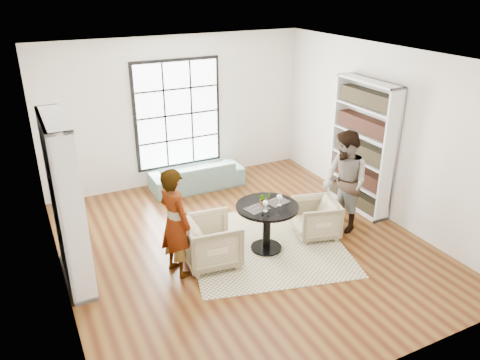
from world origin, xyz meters
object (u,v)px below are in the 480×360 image
pedestal_table (267,218)px  armchair_right (316,218)px  armchair_left (212,241)px  person_left (175,223)px  wine_glass_right (280,197)px  flower_centerpiece (264,199)px  wine_glass_left (265,203)px  person_right (345,182)px  sofa (197,175)px

pedestal_table → armchair_right: size_ratio=1.39×
armchair_left → person_left: (-0.55, 0.00, 0.46)m
armchair_left → wine_glass_right: wine_glass_right is taller
armchair_right → flower_centerpiece: (-0.99, 0.03, 0.56)m
pedestal_table → wine_glass_left: size_ratio=5.34×
pedestal_table → flower_centerpiece: (-0.03, 0.05, 0.32)m
person_right → wine_glass_right: person_right is taller
person_left → wine_glass_right: person_left is taller
person_left → flower_centerpiece: 1.45m
person_left → flower_centerpiece: person_left is taller
sofa → person_right: size_ratio=1.08×
armchair_left → flower_centerpiece: flower_centerpiece is taller
person_left → wine_glass_right: (1.65, -0.12, 0.09)m
sofa → wine_glass_left: 2.94m
armchair_right → wine_glass_left: (-1.07, -0.17, 0.59)m
armchair_right → wine_glass_right: (-0.78, -0.10, 0.59)m
pedestal_table → person_right: (1.50, 0.02, 0.31)m
flower_centerpiece → person_right: bearing=-0.9°
flower_centerpiece → armchair_left: bearing=-179.6°
person_left → person_right: 2.98m
pedestal_table → person_right: 1.53m
sofa → person_left: (-1.37, -2.68, 0.55)m
wine_glass_right → flower_centerpiece: bearing=149.3°
person_right → wine_glass_left: bearing=-79.7°
armchair_left → wine_glass_left: bearing=-97.0°
armchair_left → armchair_right: size_ratio=1.15×
sofa → wine_glass_left: bearing=90.5°
armchair_right → person_right: 0.78m
person_left → wine_glass_right: 1.66m
armchair_left → wine_glass_left: 0.99m
person_left → wine_glass_right: size_ratio=8.78×
armchair_right → person_right: size_ratio=0.40×
person_right → armchair_right: bearing=-85.8°
armchair_left → wine_glass_left: (0.81, -0.19, 0.54)m
armchair_right → flower_centerpiece: size_ratio=3.38×
flower_centerpiece → sofa: bearing=91.6°
pedestal_table → sofa: 2.74m
person_left → wine_glass_left: person_left is taller
flower_centerpiece → wine_glass_left: bearing=-113.2°
person_right → wine_glass_left: 1.63m
armchair_left → armchair_right: 1.88m
pedestal_table → person_left: person_left is taller
wine_glass_left → sofa: bearing=89.8°
wine_glass_left → wine_glass_right: (0.29, 0.07, 0.00)m
armchair_left → flower_centerpiece: (0.89, 0.01, 0.52)m
sofa → armchair_right: size_ratio=2.68×
pedestal_table → sofa: pedestal_table is taller
wine_glass_right → person_left: bearing=176.0°
sofa → armchair_right: (1.06, -2.70, 0.05)m
pedestal_table → armchair_left: bearing=177.3°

